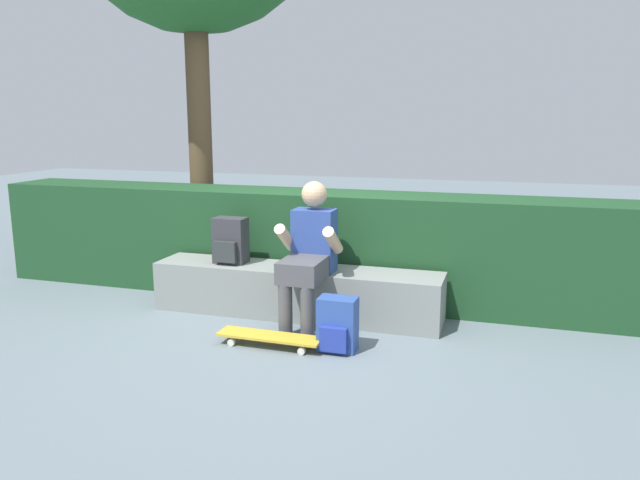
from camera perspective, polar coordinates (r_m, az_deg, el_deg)
The scene contains 7 objects.
ground_plane at distance 5.05m, azimuth -3.71°, elevation -8.27°, with size 24.00×24.00×0.00m, color slate.
bench_main at distance 5.33m, azimuth -2.23°, elevation -4.76°, with size 2.50×0.46×0.42m.
person_skater at distance 4.98m, azimuth -1.02°, elevation -1.01°, with size 0.49×0.62×1.17m.
skateboard_near_person at distance 4.69m, azimuth -4.66°, elevation -8.90°, with size 0.80×0.21×0.09m.
backpack_on_bench at distance 5.45m, azimuth -8.28°, elevation -0.11°, with size 0.28×0.23×0.40m.
backpack_on_ground at distance 4.57m, azimuth 1.61°, elevation -7.85°, with size 0.28×0.23×0.40m.
hedge_row at distance 5.85m, azimuth -1.83°, elevation -0.36°, with size 6.15×0.62×1.00m.
Camera 1 is at (1.71, -4.43, 1.71)m, focal length 34.73 mm.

